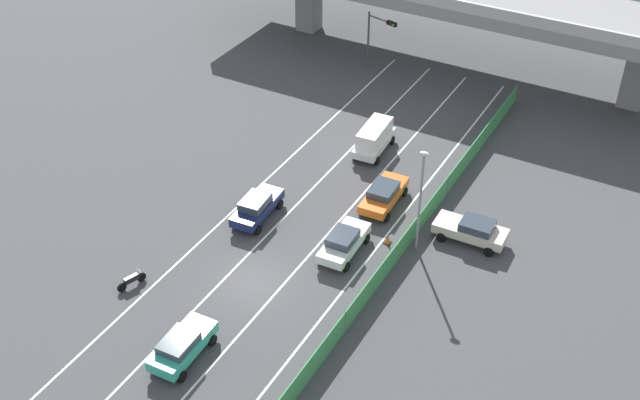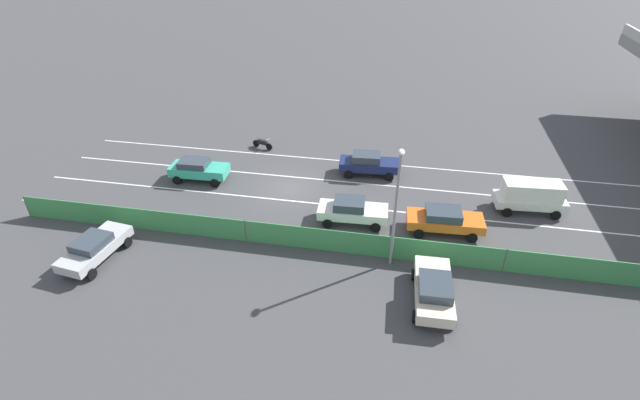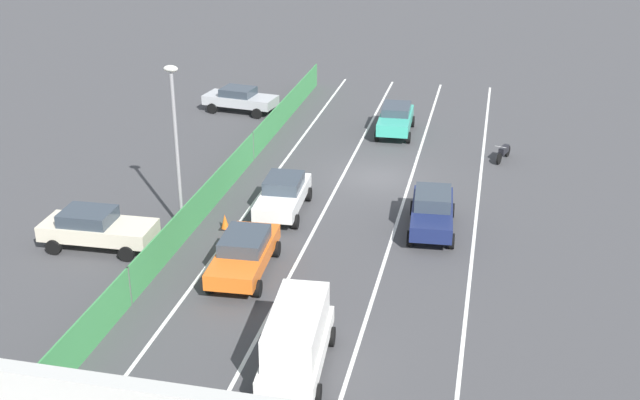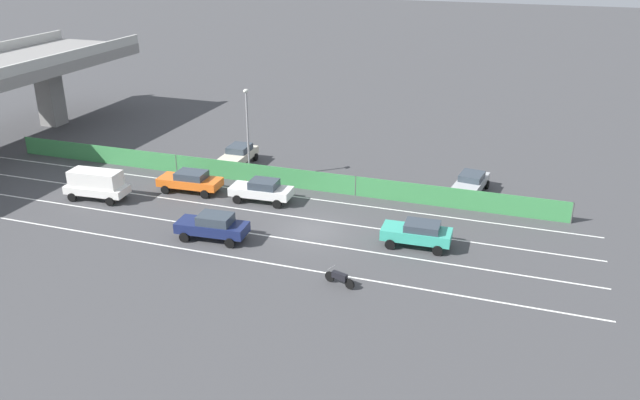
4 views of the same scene
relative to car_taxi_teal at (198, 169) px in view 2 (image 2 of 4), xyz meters
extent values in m
plane|color=#424244|center=(-0.01, 6.93, -0.91)|extent=(300.00, 300.00, 0.00)
cube|color=silver|center=(-5.07, 13.41, -0.91)|extent=(0.14, 48.96, 0.01)
cube|color=silver|center=(-1.70, 13.41, -0.91)|extent=(0.14, 48.96, 0.01)
cube|color=silver|center=(1.68, 13.41, -0.91)|extent=(0.14, 48.96, 0.01)
cube|color=silver|center=(5.05, 13.41, -0.91)|extent=(0.14, 48.96, 0.01)
cube|color=#3D8E4C|center=(6.71, 13.41, -0.16)|extent=(0.06, 44.96, 1.51)
cylinder|color=#4C514C|center=(6.71, -9.07, -0.16)|extent=(0.10, 0.10, 1.51)
cylinder|color=#4C514C|center=(6.71, 5.92, -0.16)|extent=(0.10, 0.10, 1.51)
cylinder|color=#4C514C|center=(6.71, 20.91, -0.16)|extent=(0.10, 0.10, 1.51)
cube|color=teal|center=(0.00, 0.07, -0.10)|extent=(1.92, 4.32, 0.68)
cube|color=#333D47|center=(0.01, -0.26, 0.47)|extent=(1.63, 2.17, 0.45)
cylinder|color=black|center=(-0.94, 1.48, -0.59)|extent=(0.24, 0.65, 0.64)
cylinder|color=black|center=(0.82, 1.55, -0.59)|extent=(0.24, 0.65, 0.64)
cylinder|color=black|center=(-0.83, -1.41, -0.59)|extent=(0.24, 0.65, 0.64)
cylinder|color=black|center=(0.93, -1.34, -0.59)|extent=(0.24, 0.65, 0.64)
cube|color=navy|center=(-3.24, 12.44, -0.11)|extent=(2.02, 4.62, 0.65)
cube|color=#333D47|center=(-3.22, 12.18, 0.50)|extent=(1.65, 2.19, 0.57)
cylinder|color=black|center=(-4.20, 13.91, -0.59)|extent=(0.26, 0.65, 0.64)
cylinder|color=black|center=(-2.49, 14.03, -0.59)|extent=(0.26, 0.65, 0.64)
cylinder|color=black|center=(-3.98, 10.85, -0.59)|extent=(0.26, 0.65, 0.64)
cylinder|color=black|center=(-2.27, 10.97, -0.59)|extent=(0.26, 0.65, 0.64)
cube|color=silver|center=(-0.08, 23.44, -0.15)|extent=(2.06, 4.64, 0.57)
cube|color=silver|center=(-0.08, 23.44, 0.70)|extent=(1.79, 3.81, 1.13)
cylinder|color=black|center=(-1.06, 24.91, -0.59)|extent=(0.27, 0.65, 0.64)
cylinder|color=black|center=(0.68, 25.03, -0.59)|extent=(0.27, 0.65, 0.64)
cylinder|color=black|center=(-0.83, 21.84, -0.59)|extent=(0.27, 0.65, 0.64)
cylinder|color=black|center=(0.90, 21.96, -0.59)|extent=(0.27, 0.65, 0.64)
cube|color=white|center=(3.44, 12.03, -0.13)|extent=(1.98, 4.53, 0.60)
cube|color=#333D47|center=(3.45, 11.79, 0.45)|extent=(1.65, 2.02, 0.55)
cylinder|color=black|center=(2.49, 13.50, -0.59)|extent=(0.25, 0.65, 0.64)
cylinder|color=black|center=(4.26, 13.58, -0.59)|extent=(0.25, 0.65, 0.64)
cylinder|color=black|center=(2.63, 10.47, -0.59)|extent=(0.25, 0.65, 0.64)
cylinder|color=black|center=(4.40, 10.56, -0.59)|extent=(0.25, 0.65, 0.64)
cube|color=orange|center=(3.43, 17.81, -0.14)|extent=(2.07, 4.79, 0.60)
cube|color=#333D47|center=(3.43, 17.65, 0.42)|extent=(1.72, 2.25, 0.52)
cylinder|color=black|center=(2.43, 19.35, -0.59)|extent=(0.25, 0.65, 0.64)
cylinder|color=black|center=(4.25, 19.45, -0.59)|extent=(0.25, 0.65, 0.64)
cylinder|color=black|center=(2.60, 16.16, -0.59)|extent=(0.25, 0.65, 0.64)
cylinder|color=black|center=(4.42, 16.26, -0.59)|extent=(0.25, 0.65, 0.64)
cylinder|color=black|center=(-5.92, 3.74, -0.61)|extent=(0.28, 0.60, 0.60)
cylinder|color=black|center=(-6.34, 2.46, -0.61)|extent=(0.28, 0.60, 0.60)
cube|color=black|center=(-6.13, 3.10, -0.33)|extent=(0.55, 0.96, 0.36)
cylinder|color=#B2B2B2|center=(-5.95, 3.64, 0.01)|extent=(0.58, 0.22, 0.03)
cube|color=#B2B5B7|center=(9.95, -2.02, -0.15)|extent=(4.66, 2.38, 0.57)
cube|color=#333D47|center=(10.09, -2.03, 0.37)|extent=(2.14, 1.84, 0.47)
cylinder|color=black|center=(8.33, -2.71, -0.59)|extent=(0.66, 0.30, 0.64)
cylinder|color=black|center=(8.56, -0.92, -0.59)|extent=(0.66, 0.30, 0.64)
cylinder|color=black|center=(11.33, -3.11, -0.59)|extent=(0.66, 0.30, 0.64)
cylinder|color=black|center=(11.57, -1.32, -0.59)|extent=(0.66, 0.30, 0.64)
cube|color=beige|center=(9.88, 16.99, -0.12)|extent=(4.65, 1.98, 0.62)
cube|color=#333D47|center=(10.28, 17.01, 0.45)|extent=(2.10, 1.68, 0.52)
cylinder|color=black|center=(8.34, 16.03, -0.59)|extent=(0.65, 0.24, 0.64)
cylinder|color=black|center=(8.29, 17.86, -0.59)|extent=(0.65, 0.24, 0.64)
cylinder|color=black|center=(11.47, 16.12, -0.59)|extent=(0.65, 0.24, 0.64)
cylinder|color=black|center=(11.41, 17.96, -0.59)|extent=(0.65, 0.24, 0.64)
cylinder|color=gray|center=(7.20, 14.69, 2.52)|extent=(0.16, 0.16, 6.87)
ellipsoid|color=silver|center=(7.20, 14.69, 6.14)|extent=(0.60, 0.36, 0.28)
cone|color=orange|center=(5.45, 14.20, -0.58)|extent=(0.36, 0.36, 0.67)
cube|color=black|center=(5.45, 14.20, -0.90)|extent=(0.47, 0.47, 0.03)
camera|label=1|loc=(21.22, -22.89, 31.92)|focal=45.62mm
camera|label=2|loc=(28.33, 14.58, 16.26)|focal=26.09mm
camera|label=3|loc=(-5.34, 43.62, 14.06)|focal=44.91mm
camera|label=4|loc=(-35.90, -6.07, 17.20)|focal=36.33mm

